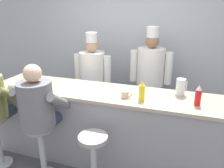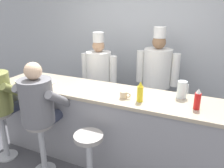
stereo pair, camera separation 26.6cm
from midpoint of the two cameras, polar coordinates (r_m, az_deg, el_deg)
wall_back at (r=4.06m, az=9.24°, el=9.67°), size 10.00×0.06×2.70m
diner_counter at (r=3.00m, az=0.60°, el=-10.84°), size 3.06×0.66×1.01m
ketchup_bottle_red at (r=2.47m, az=24.37°, el=-3.81°), size 0.07×0.07×0.23m
mustard_bottle_yellow at (r=2.47m, az=10.44°, el=-2.21°), size 0.07×0.07×0.24m
hot_sauce_bottle_orange at (r=2.55m, az=10.08°, el=-2.46°), size 0.03×0.03×0.14m
water_pitcher_clear at (r=2.70m, az=20.53°, el=-1.42°), size 0.13×0.11×0.20m
breakfast_plate at (r=3.17m, az=-14.06°, el=0.55°), size 0.23×0.23×0.05m
cereal_bowl at (r=3.24m, az=-20.57°, el=0.50°), size 0.16×0.16×0.05m
coffee_mug_tan at (r=2.55m, az=6.15°, el=-2.88°), size 0.13×0.09×0.08m
diner_seated_grey at (r=2.69m, az=-15.83°, el=-5.21°), size 0.58×0.57×1.45m
empty_stool_round at (r=2.56m, az=-2.90°, el=-17.69°), size 0.32×0.32×0.71m
cook_in_whites_near at (r=3.70m, az=-1.35°, el=1.86°), size 0.64×0.41×1.65m
cook_in_whites_far at (r=3.60m, az=13.68°, el=1.75°), size 0.68×0.44×1.75m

